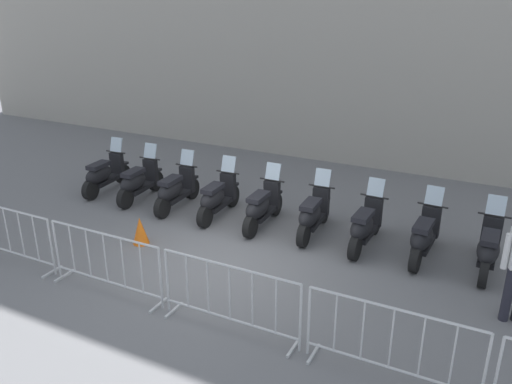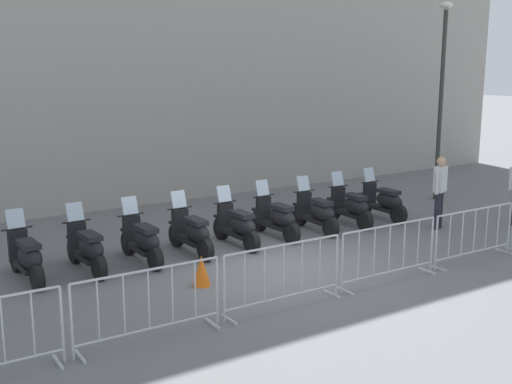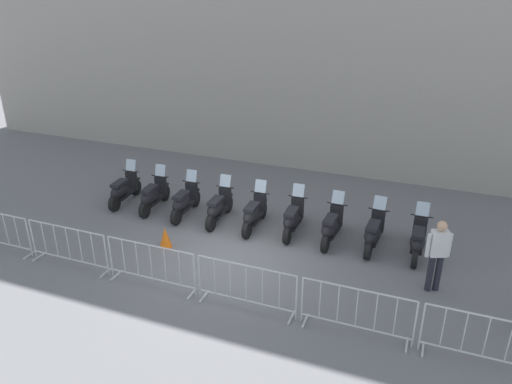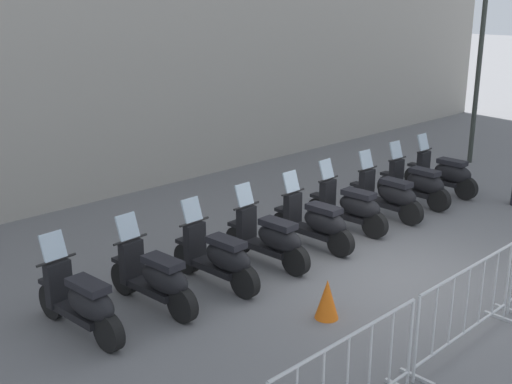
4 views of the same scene
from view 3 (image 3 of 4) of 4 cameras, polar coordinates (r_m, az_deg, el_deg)
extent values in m
plane|color=slate|center=(12.39, -3.11, -7.67)|extent=(120.00, 120.00, 0.00)
cylinder|color=black|center=(16.18, -13.78, 0.50)|extent=(0.18, 0.49, 0.48)
cylinder|color=black|center=(15.24, -16.10, -1.27)|extent=(0.18, 0.49, 0.48)
cube|color=black|center=(15.69, -14.92, -0.23)|extent=(0.35, 0.89, 0.10)
ellipsoid|color=black|center=(15.38, -15.55, 0.18)|extent=(0.43, 0.87, 0.40)
cube|color=black|center=(15.32, -15.57, 0.98)|extent=(0.33, 0.62, 0.10)
cube|color=black|center=(15.92, -14.22, 1.27)|extent=(0.35, 0.17, 0.60)
cylinder|color=black|center=(15.80, -14.34, 2.37)|extent=(0.56, 0.08, 0.04)
cube|color=silver|center=(15.78, -14.32, 3.05)|extent=(0.33, 0.17, 0.35)
cube|color=black|center=(16.08, -13.88, 1.38)|extent=(0.23, 0.34, 0.06)
cylinder|color=black|center=(15.58, -10.57, -0.13)|extent=(0.18, 0.49, 0.48)
cylinder|color=black|center=(14.61, -12.79, -2.02)|extent=(0.18, 0.49, 0.48)
cube|color=black|center=(15.08, -11.66, -0.90)|extent=(0.35, 0.89, 0.10)
ellipsoid|color=black|center=(14.76, -12.24, -0.49)|extent=(0.43, 0.87, 0.40)
cube|color=black|center=(14.70, -12.26, 0.34)|extent=(0.33, 0.62, 0.10)
cube|color=black|center=(15.31, -10.98, 0.66)|extent=(0.35, 0.17, 0.60)
cylinder|color=black|center=(15.19, -11.07, 1.80)|extent=(0.56, 0.08, 0.04)
cube|color=silver|center=(15.16, -11.04, 2.50)|extent=(0.33, 0.17, 0.35)
cube|color=black|center=(15.48, -10.65, 0.79)|extent=(0.23, 0.34, 0.06)
cylinder|color=black|center=(15.03, -7.10, -0.82)|extent=(0.17, 0.49, 0.48)
cylinder|color=black|center=(14.04, -9.24, -2.82)|extent=(0.17, 0.49, 0.48)
cube|color=black|center=(14.51, -8.14, -1.64)|extent=(0.34, 0.88, 0.10)
ellipsoid|color=black|center=(14.19, -8.69, -1.23)|extent=(0.41, 0.86, 0.40)
cube|color=black|center=(14.12, -8.69, -0.37)|extent=(0.32, 0.62, 0.10)
cube|color=black|center=(14.75, -7.46, -0.01)|extent=(0.35, 0.16, 0.60)
cylinder|color=black|center=(14.62, -7.53, 1.17)|extent=(0.56, 0.07, 0.04)
cube|color=silver|center=(14.60, -7.48, 1.90)|extent=(0.33, 0.16, 0.35)
cube|color=black|center=(14.92, -7.15, 0.13)|extent=(0.22, 0.33, 0.06)
cylinder|color=black|center=(14.60, -3.29, -1.44)|extent=(0.17, 0.49, 0.48)
cylinder|color=black|center=(13.58, -5.25, -3.56)|extent=(0.17, 0.49, 0.48)
cube|color=black|center=(14.07, -4.24, -2.32)|extent=(0.33, 0.88, 0.10)
ellipsoid|color=black|center=(13.73, -4.72, -1.91)|extent=(0.41, 0.86, 0.40)
cube|color=black|center=(13.67, -4.70, -1.02)|extent=(0.31, 0.62, 0.10)
cube|color=black|center=(14.31, -3.60, -0.62)|extent=(0.35, 0.16, 0.60)
cylinder|color=black|center=(14.18, -3.63, 0.59)|extent=(0.56, 0.07, 0.04)
cube|color=silver|center=(14.15, -3.57, 1.33)|extent=(0.33, 0.16, 0.35)
cube|color=black|center=(14.49, -3.32, -0.48)|extent=(0.22, 0.33, 0.06)
cylinder|color=black|center=(14.21, 0.71, -2.14)|extent=(0.16, 0.49, 0.48)
cylinder|color=black|center=(13.18, -1.06, -4.37)|extent=(0.16, 0.49, 0.48)
cube|color=black|center=(13.67, -0.14, -3.07)|extent=(0.32, 0.88, 0.10)
ellipsoid|color=black|center=(13.33, -0.55, -2.66)|extent=(0.40, 0.85, 0.40)
cube|color=black|center=(13.26, -0.51, -1.75)|extent=(0.31, 0.61, 0.10)
cube|color=black|center=(13.92, 0.47, -1.31)|extent=(0.35, 0.15, 0.60)
cylinder|color=black|center=(13.78, 0.47, -0.07)|extent=(0.56, 0.06, 0.04)
cube|color=silver|center=(13.75, 0.54, 0.69)|extent=(0.33, 0.15, 0.35)
cube|color=black|center=(14.10, 0.72, -1.16)|extent=(0.21, 0.33, 0.06)
cylinder|color=black|center=(14.01, 4.98, -2.64)|extent=(0.17, 0.49, 0.48)
cylinder|color=black|center=(12.94, 3.64, -4.98)|extent=(0.17, 0.49, 0.48)
cube|color=black|center=(13.45, 4.34, -3.61)|extent=(0.33, 0.88, 0.10)
ellipsoid|color=black|center=(13.10, 4.06, -3.22)|extent=(0.41, 0.86, 0.40)
cube|color=black|center=(13.03, 4.13, -2.30)|extent=(0.32, 0.62, 0.10)
cube|color=black|center=(13.71, 4.83, -1.82)|extent=(0.35, 0.16, 0.60)
cylinder|color=black|center=(13.57, 4.88, -0.56)|extent=(0.56, 0.07, 0.04)
cube|color=silver|center=(13.54, 4.96, 0.21)|extent=(0.33, 0.16, 0.35)
cube|color=black|center=(13.89, 5.02, -1.65)|extent=(0.22, 0.33, 0.06)
cylinder|color=black|center=(13.72, 9.42, -3.49)|extent=(0.14, 0.48, 0.48)
cylinder|color=black|center=(12.66, 8.04, -5.89)|extent=(0.14, 0.48, 0.48)
cube|color=black|center=(13.17, 8.77, -4.49)|extent=(0.29, 0.87, 0.10)
ellipsoid|color=black|center=(12.82, 8.52, -4.10)|extent=(0.37, 0.84, 0.40)
cube|color=black|center=(12.74, 8.62, -3.17)|extent=(0.29, 0.60, 0.10)
cube|color=black|center=(13.42, 9.32, -2.66)|extent=(0.34, 0.14, 0.60)
cylinder|color=black|center=(13.28, 9.41, -1.38)|extent=(0.56, 0.04, 0.04)
cube|color=silver|center=(13.25, 9.51, -0.60)|extent=(0.32, 0.14, 0.35)
cube|color=black|center=(13.60, 9.50, -2.48)|extent=(0.20, 0.32, 0.06)
cylinder|color=black|center=(13.64, 13.96, -4.11)|extent=(0.15, 0.48, 0.48)
cylinder|color=black|center=(12.56, 12.88, -6.57)|extent=(0.15, 0.48, 0.48)
cube|color=black|center=(13.07, 13.46, -5.14)|extent=(0.30, 0.88, 0.10)
ellipsoid|color=black|center=(12.72, 13.31, -4.76)|extent=(0.38, 0.85, 0.40)
cube|color=black|center=(12.64, 13.44, -3.82)|extent=(0.30, 0.61, 0.10)
cube|color=black|center=(13.33, 13.94, -3.28)|extent=(0.34, 0.15, 0.60)
cylinder|color=black|center=(13.19, 14.08, -2.00)|extent=(0.56, 0.05, 0.04)
cube|color=silver|center=(13.16, 14.20, -1.21)|extent=(0.32, 0.15, 0.35)
cube|color=black|center=(13.51, 14.07, -3.10)|extent=(0.21, 0.33, 0.06)
cylinder|color=black|center=(13.60, 18.37, -4.74)|extent=(0.15, 0.48, 0.48)
cylinder|color=black|center=(12.52, 17.94, -7.31)|extent=(0.15, 0.48, 0.48)
cube|color=black|center=(13.04, 18.18, -5.82)|extent=(0.30, 0.87, 0.10)
ellipsoid|color=black|center=(12.68, 18.22, -5.47)|extent=(0.38, 0.85, 0.40)
cube|color=black|center=(12.60, 18.36, -4.53)|extent=(0.29, 0.60, 0.10)
cube|color=black|center=(13.30, 18.48, -3.93)|extent=(0.34, 0.15, 0.60)
cylinder|color=black|center=(13.15, 18.66, -2.66)|extent=(0.56, 0.05, 0.04)
cube|color=silver|center=(13.12, 18.78, -1.86)|extent=(0.32, 0.15, 0.35)
cube|color=black|center=(13.48, 18.52, -3.73)|extent=(0.21, 0.32, 0.06)
cube|color=#B2B5B7|center=(13.71, -24.73, -6.63)|extent=(0.05, 0.44, 0.04)
cylinder|color=#B2B5B7|center=(13.42, -24.83, -4.85)|extent=(0.04, 0.04, 1.05)
cylinder|color=#B2B5B7|center=(13.89, -27.02, -3.91)|extent=(0.02, 0.02, 0.87)
cylinder|color=#B2B5B7|center=(13.63, -25.98, -4.20)|extent=(0.02, 0.02, 0.87)
cube|color=#B2B5B7|center=(13.52, -23.83, -6.91)|extent=(0.05, 0.44, 0.04)
cube|color=#B2B5B7|center=(12.30, -17.02, -8.98)|extent=(0.05, 0.44, 0.04)
cylinder|color=#B2B5B7|center=(13.34, -24.46, -4.95)|extent=(0.04, 0.04, 1.05)
cylinder|color=#B2B5B7|center=(11.99, -16.97, -7.04)|extent=(0.04, 0.04, 1.05)
cylinder|color=#B2B5B7|center=(12.40, -21.28, -3.84)|extent=(2.18, 0.08, 0.04)
cylinder|color=#B2B5B7|center=(12.81, -20.70, -7.30)|extent=(2.18, 0.08, 0.04)
cylinder|color=#B2B5B7|center=(13.06, -23.39, -4.93)|extent=(0.02, 0.02, 0.87)
cylinder|color=#B2B5B7|center=(12.83, -22.21, -5.26)|extent=(0.02, 0.02, 0.87)
cylinder|color=#B2B5B7|center=(12.60, -20.98, -5.60)|extent=(0.02, 0.02, 0.87)
cylinder|color=#B2B5B7|center=(12.37, -19.71, -5.95)|extent=(0.02, 0.02, 0.87)
cylinder|color=#B2B5B7|center=(12.16, -18.39, -6.30)|extent=(0.02, 0.02, 0.87)
cube|color=#B2B5B7|center=(12.14, -15.90, -9.30)|extent=(0.05, 0.44, 0.04)
cube|color=#B2B5B7|center=(11.18, -7.41, -11.63)|extent=(0.05, 0.44, 0.04)
cylinder|color=#B2B5B7|center=(11.93, -16.51, -7.17)|extent=(0.04, 0.04, 1.05)
cylinder|color=#B2B5B7|center=(10.86, -7.14, -9.57)|extent=(0.04, 0.04, 1.05)
cylinder|color=#B2B5B7|center=(11.09, -12.29, -6.04)|extent=(2.18, 0.08, 0.04)
cylinder|color=#B2B5B7|center=(11.54, -11.91, -9.79)|extent=(2.18, 0.08, 0.04)
cylinder|color=#B2B5B7|center=(11.68, -15.12, -7.17)|extent=(0.02, 0.02, 0.87)
cylinder|color=#B2B5B7|center=(11.49, -13.64, -7.56)|extent=(0.02, 0.02, 0.87)
cylinder|color=#B2B5B7|center=(11.31, -12.10, -7.95)|extent=(0.02, 0.02, 0.87)
cylinder|color=#B2B5B7|center=(11.13, -10.51, -8.35)|extent=(0.02, 0.02, 0.87)
cylinder|color=#B2B5B7|center=(10.97, -8.86, -8.76)|extent=(0.02, 0.02, 0.87)
cube|color=#B2B5B7|center=(11.07, -6.04, -11.98)|extent=(0.05, 0.44, 0.04)
cube|color=#B2B5B7|center=(10.46, 4.13, -14.34)|extent=(0.05, 0.44, 0.04)
cylinder|color=#B2B5B7|center=(10.81, -6.57, -9.71)|extent=(0.04, 0.04, 1.05)
cylinder|color=#B2B5B7|center=(10.14, 4.70, -12.20)|extent=(0.04, 0.04, 1.05)
cylinder|color=#B2B5B7|center=(10.13, -1.17, -8.53)|extent=(2.18, 0.08, 0.04)
cylinder|color=#B2B5B7|center=(10.63, -1.13, -12.49)|extent=(2.18, 0.08, 0.04)
cylinder|color=#B2B5B7|center=(10.62, -4.83, -9.72)|extent=(0.02, 0.02, 0.87)
cylinder|color=#B2B5B7|center=(10.49, -3.01, -10.14)|extent=(0.02, 0.02, 0.87)
cylinder|color=#B2B5B7|center=(10.37, -1.15, -10.55)|extent=(0.02, 0.02, 0.87)
cylinder|color=#B2B5B7|center=(10.26, 0.76, -10.97)|extent=(0.02, 0.02, 0.87)
cylinder|color=#B2B5B7|center=(10.17, 2.72, -11.38)|extent=(0.02, 0.02, 0.87)
cube|color=#B2B5B7|center=(10.40, 5.73, -14.67)|extent=(0.05, 0.44, 0.04)
cube|color=#B2B5B7|center=(10.21, 17.07, -16.65)|extent=(0.05, 0.44, 0.04)
cylinder|color=#B2B5B7|center=(10.11, 5.36, -12.33)|extent=(0.04, 0.04, 1.05)
cylinder|color=#B2B5B7|center=(9.90, 17.95, -14.49)|extent=(0.04, 0.04, 1.05)
cylinder|color=#B2B5B7|center=(9.64, 11.82, -10.99)|extent=(2.18, 0.08, 0.04)
cylinder|color=#B2B5B7|center=(10.16, 11.40, -15.02)|extent=(2.18, 0.08, 0.04)
cylinder|color=#B2B5B7|center=(9.99, 7.43, -12.31)|extent=(0.02, 0.02, 0.87)
cylinder|color=#B2B5B7|center=(9.93, 9.50, -12.69)|extent=(0.02, 0.02, 0.87)
cylinder|color=#B2B5B7|center=(9.89, 11.60, -13.06)|extent=(0.02, 0.02, 0.87)
cylinder|color=#B2B5B7|center=(9.86, 13.73, -13.42)|extent=(0.02, 0.02, 0.87)
cylinder|color=#B2B5B7|center=(9.85, 15.87, -13.75)|extent=(0.02, 0.02, 0.87)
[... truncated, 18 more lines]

